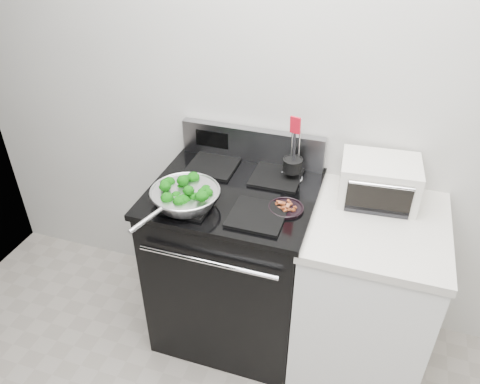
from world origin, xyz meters
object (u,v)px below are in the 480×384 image
at_px(utensil_holder, 292,168).
at_px(toaster_oven, 379,181).
at_px(gas_range, 234,261).
at_px(bacon_plate, 286,206).
at_px(skillet, 185,196).

bearing_deg(utensil_holder, toaster_oven, 12.39).
bearing_deg(utensil_holder, gas_range, -130.63).
height_order(gas_range, bacon_plate, gas_range).
distance_m(gas_range, skillet, 0.57).
xyz_separation_m(utensil_holder, toaster_oven, (0.41, -0.00, 0.01)).
bearing_deg(skillet, utensil_holder, 58.13).
height_order(gas_range, toaster_oven, gas_range).
relative_size(skillet, toaster_oven, 1.33).
height_order(skillet, utensil_holder, utensil_holder).
distance_m(skillet, toaster_oven, 0.90).
bearing_deg(bacon_plate, utensil_holder, 97.15).
relative_size(bacon_plate, utensil_holder, 0.47).
distance_m(bacon_plate, utensil_holder, 0.27).
xyz_separation_m(gas_range, bacon_plate, (0.28, -0.08, 0.48)).
height_order(gas_range, skillet, gas_range).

